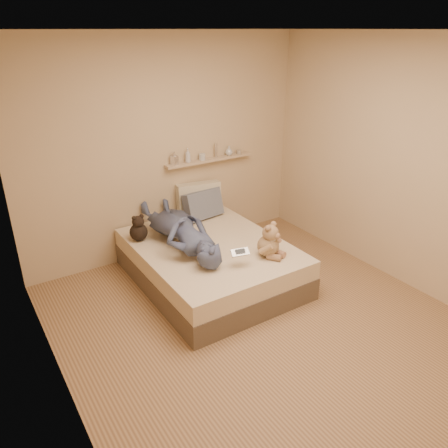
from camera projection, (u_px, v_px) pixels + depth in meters
room at (265, 197)px, 3.71m from camera, size 3.80×3.80×3.80m
bed at (210, 262)px, 4.86m from camera, size 1.50×1.90×0.45m
game_console at (240, 252)px, 4.26m from camera, size 0.19×0.12×0.06m
teddy_bear at (270, 243)px, 4.46m from camera, size 0.30×0.31×0.37m
dark_plush at (138, 229)px, 4.81m from camera, size 0.20×0.20×0.31m
pillow_cream at (199, 199)px, 5.49m from camera, size 0.58×0.29×0.41m
pillow_grey at (203, 204)px, 5.39m from camera, size 0.53×0.29×0.37m
person at (180, 230)px, 4.70m from camera, size 0.59×1.50×0.35m
wall_shelf at (209, 160)px, 5.47m from camera, size 1.20×0.12×0.03m
shelf_bottles at (204, 154)px, 5.40m from camera, size 1.02×0.13×0.19m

